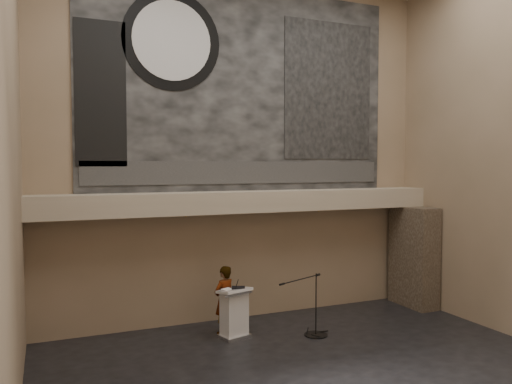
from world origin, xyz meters
name	(u,v)px	position (x,y,z in m)	size (l,w,h in m)	color
floor	(326,379)	(0.00, 0.00, 0.00)	(10.00, 10.00, 0.00)	black
wall_back	(243,148)	(0.00, 4.00, 4.25)	(10.00, 0.02, 8.50)	#826D52
wall_left	(9,134)	(-5.00, 0.00, 4.25)	(0.02, 8.00, 8.50)	#826D52
soffit	(250,201)	(0.00, 3.60, 2.95)	(10.00, 0.80, 0.50)	tan
sprinkler_left	(186,216)	(-1.60, 3.55, 2.67)	(0.04, 0.04, 0.06)	#B2893D
sprinkler_right	(319,210)	(1.90, 3.55, 2.67)	(0.04, 0.04, 0.06)	#B2893D
banner	(244,89)	(0.00, 3.97, 5.70)	(8.00, 0.05, 5.00)	black
banner_text_strip	(245,172)	(0.00, 3.93, 3.65)	(7.76, 0.02, 0.55)	#2E2E2E
banner_clock_rim	(172,41)	(-1.80, 3.93, 6.70)	(2.30, 2.30, 0.02)	black
banner_clock_face	(172,41)	(-1.80, 3.91, 6.70)	(1.84, 1.84, 0.02)	silver
banner_building_print	(329,91)	(2.40, 3.93, 5.80)	(2.60, 0.02, 3.60)	black
banner_brick_print	(101,94)	(-3.40, 3.93, 5.40)	(1.10, 0.02, 3.20)	black
stone_pier	(414,256)	(4.65, 3.15, 1.35)	(0.60, 1.40, 2.70)	#3D3125
lectern	(234,313)	(-0.77, 2.63, 0.55)	(0.79, 0.65, 1.13)	silver
binder	(238,288)	(-0.67, 2.62, 1.12)	(0.29, 0.23, 0.04)	black
papers	(229,290)	(-0.89, 2.61, 1.10)	(0.23, 0.32, 0.01)	white
speaker_person	(224,300)	(-0.87, 3.00, 0.77)	(0.56, 0.37, 1.55)	beige
mic_stand	(315,327)	(0.94, 2.05, 0.21)	(1.40, 0.75, 1.41)	black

